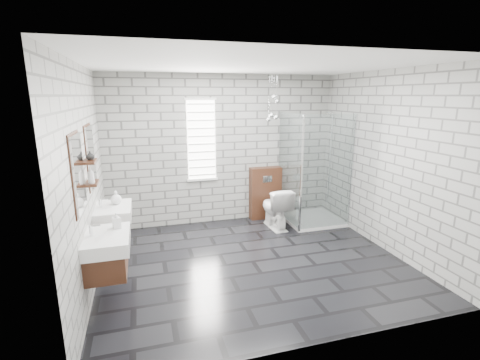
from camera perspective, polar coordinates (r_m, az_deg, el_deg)
name	(u,v)px	position (r m, az deg, el deg)	size (l,w,h in m)	color
floor	(253,262)	(5.14, 2.13, -13.32)	(4.20, 3.60, 0.02)	black
ceiling	(255,64)	(4.60, 2.45, 18.48)	(4.20, 3.60, 0.02)	white
wall_back	(223,150)	(6.40, -2.81, 4.93)	(4.20, 0.02, 2.70)	#9E9D99
wall_front	(319,212)	(3.08, 12.90, -5.17)	(4.20, 0.02, 2.70)	#9E9D99
wall_left	(85,180)	(4.51, -24.12, -0.03)	(0.02, 3.60, 2.70)	#9E9D99
wall_right	(386,162)	(5.70, 22.89, 2.76)	(0.02, 3.60, 2.70)	#9E9D99
vanity_left	(103,243)	(4.15, -21.50, -9.57)	(0.47, 0.70, 1.57)	#432314
vanity_right	(110,213)	(5.10, -20.51, -5.13)	(0.47, 0.70, 1.57)	#432314
shelf_lower	(92,183)	(4.46, -23.15, -0.48)	(0.14, 0.30, 0.03)	#432314
shelf_upper	(89,162)	(4.40, -23.47, 2.80)	(0.14, 0.30, 0.03)	#432314
window	(201,140)	(6.27, -6.36, 6.52)	(0.56, 0.05, 1.48)	white
cistern_panel	(265,193)	(6.70, 4.17, -2.13)	(0.60, 0.20, 1.00)	#432314
flush_plate	(267,179)	(6.53, 4.53, 0.16)	(0.18, 0.01, 0.12)	silver
shower_enclosure	(311,197)	(6.53, 11.53, -2.79)	(1.00, 1.00, 2.03)	white
pendant_cluster	(273,110)	(6.16, 5.48, 11.44)	(0.23, 0.21, 0.83)	silver
toilet	(275,208)	(6.27, 5.81, -4.52)	(0.42, 0.73, 0.74)	white
soap_bottle_a	(116,220)	(4.22, -19.62, -6.23)	(0.08, 0.09, 0.19)	#B2B2B2
soap_bottle_b	(116,198)	(5.13, -19.68, -2.73)	(0.15, 0.15, 0.19)	#B2B2B2
soap_bottle_c	(91,175)	(4.35, -23.28, 0.71)	(0.07, 0.08, 0.19)	#B2B2B2
vase	(90,156)	(4.41, -23.39, 3.70)	(0.10, 0.10, 0.10)	#B2B2B2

